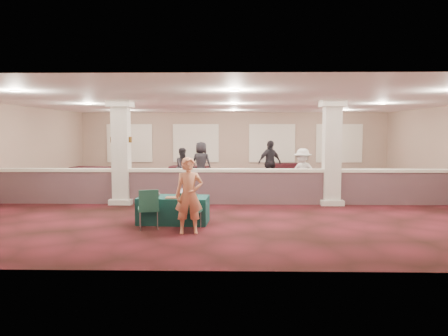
{
  "coord_description": "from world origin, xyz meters",
  "views": [
    {
      "loc": [
        -0.02,
        -14.95,
        2.3
      ],
      "look_at": [
        -0.3,
        -2.0,
        1.17
      ],
      "focal_mm": 35.0,
      "sensor_mm": 36.0,
      "label": 1
    }
  ],
  "objects_px": {
    "conf_chair_side": "(149,206)",
    "far_table_back_left": "(90,174)",
    "attendee_c": "(270,163)",
    "far_table_front_left": "(87,183)",
    "woman": "(189,195)",
    "attendee_b": "(303,173)",
    "conf_chair_main": "(190,208)",
    "near_table": "(173,210)",
    "far_table_front_center": "(282,184)",
    "attendee_d": "(201,163)",
    "far_table_back_center": "(189,174)",
    "far_table_back_right": "(290,170)",
    "attendee_a": "(183,167)",
    "far_table_front_right": "(338,183)"
  },
  "relations": [
    {
      "from": "conf_chair_main",
      "to": "far_table_front_right",
      "type": "xyz_separation_m",
      "value": [
        4.82,
        5.95,
        -0.15
      ]
    },
    {
      "from": "attendee_c",
      "to": "far_table_front_left",
      "type": "bearing_deg",
      "value": 170.68
    },
    {
      "from": "far_table_front_center",
      "to": "far_table_back_left",
      "type": "bearing_deg",
      "value": 153.94
    },
    {
      "from": "near_table",
      "to": "woman",
      "type": "relative_size",
      "value": 1.0
    },
    {
      "from": "far_table_back_center",
      "to": "near_table",
      "type": "bearing_deg",
      "value": -86.73
    },
    {
      "from": "far_table_front_left",
      "to": "far_table_back_center",
      "type": "relative_size",
      "value": 1.03
    },
    {
      "from": "far_table_front_right",
      "to": "attendee_a",
      "type": "height_order",
      "value": "attendee_a"
    },
    {
      "from": "attendee_d",
      "to": "conf_chair_main",
      "type": "bearing_deg",
      "value": 112.91
    },
    {
      "from": "far_table_back_left",
      "to": "attendee_d",
      "type": "relative_size",
      "value": 0.9
    },
    {
      "from": "far_table_front_left",
      "to": "attendee_c",
      "type": "height_order",
      "value": "attendee_c"
    },
    {
      "from": "far_table_back_right",
      "to": "attendee_d",
      "type": "bearing_deg",
      "value": -144.24
    },
    {
      "from": "far_table_front_left",
      "to": "attendee_d",
      "type": "height_order",
      "value": "attendee_d"
    },
    {
      "from": "conf_chair_main",
      "to": "near_table",
      "type": "bearing_deg",
      "value": 136.5
    },
    {
      "from": "far_table_front_center",
      "to": "far_table_back_right",
      "type": "xyz_separation_m",
      "value": [
        1.1,
        6.2,
        -0.07
      ]
    },
    {
      "from": "conf_chair_main",
      "to": "far_table_front_center",
      "type": "xyz_separation_m",
      "value": [
        2.7,
        5.33,
        -0.11
      ]
    },
    {
      "from": "woman",
      "to": "attendee_b",
      "type": "bearing_deg",
      "value": 50.05
    },
    {
      "from": "near_table",
      "to": "attendee_a",
      "type": "xyz_separation_m",
      "value": [
        -0.54,
        6.91,
        0.46
      ]
    },
    {
      "from": "conf_chair_main",
      "to": "attendee_b",
      "type": "relative_size",
      "value": 0.52
    },
    {
      "from": "conf_chair_side",
      "to": "far_table_back_left",
      "type": "height_order",
      "value": "conf_chair_side"
    },
    {
      "from": "far_table_front_right",
      "to": "far_table_back_right",
      "type": "relative_size",
      "value": 1.07
    },
    {
      "from": "attendee_a",
      "to": "attendee_d",
      "type": "bearing_deg",
      "value": 12.83
    },
    {
      "from": "woman",
      "to": "far_table_front_right",
      "type": "bearing_deg",
      "value": 44.69
    },
    {
      "from": "attendee_a",
      "to": "woman",
      "type": "bearing_deg",
      "value": -123.83
    },
    {
      "from": "conf_chair_side",
      "to": "attendee_c",
      "type": "distance_m",
      "value": 8.99
    },
    {
      "from": "near_table",
      "to": "conf_chair_main",
      "type": "relative_size",
      "value": 1.98
    },
    {
      "from": "far_table_front_left",
      "to": "far_table_front_right",
      "type": "relative_size",
      "value": 1.0
    },
    {
      "from": "far_table_front_center",
      "to": "attendee_d",
      "type": "distance_m",
      "value": 4.46
    },
    {
      "from": "attendee_d",
      "to": "far_table_back_left",
      "type": "bearing_deg",
      "value": 11.87
    },
    {
      "from": "far_table_back_left",
      "to": "attendee_b",
      "type": "xyz_separation_m",
      "value": [
        8.76,
        -4.25,
        0.5
      ]
    },
    {
      "from": "near_table",
      "to": "far_table_front_center",
      "type": "height_order",
      "value": "far_table_front_center"
    },
    {
      "from": "far_table_back_center",
      "to": "attendee_a",
      "type": "bearing_deg",
      "value": -91.38
    },
    {
      "from": "far_table_back_left",
      "to": "attendee_d",
      "type": "distance_m",
      "value": 5.1
    },
    {
      "from": "woman",
      "to": "attendee_b",
      "type": "xyz_separation_m",
      "value": [
        3.36,
        5.39,
        -0.02
      ]
    },
    {
      "from": "far_table_front_right",
      "to": "attendee_d",
      "type": "relative_size",
      "value": 0.97
    },
    {
      "from": "far_table_front_right",
      "to": "attendee_a",
      "type": "distance_m",
      "value": 6.1
    },
    {
      "from": "conf_chair_main",
      "to": "attendee_a",
      "type": "bearing_deg",
      "value": 110.3
    },
    {
      "from": "attendee_c",
      "to": "far_table_front_right",
      "type": "bearing_deg",
      "value": -74.87
    },
    {
      "from": "far_table_front_left",
      "to": "attendee_c",
      "type": "xyz_separation_m",
      "value": [
        6.87,
        2.5,
        0.58
      ]
    },
    {
      "from": "far_table_front_center",
      "to": "far_table_front_right",
      "type": "relative_size",
      "value": 1.13
    },
    {
      "from": "conf_chair_main",
      "to": "woman",
      "type": "bearing_deg",
      "value": -74.5
    },
    {
      "from": "attendee_b",
      "to": "conf_chair_main",
      "type": "bearing_deg",
      "value": -95.88
    },
    {
      "from": "far_table_back_center",
      "to": "attendee_a",
      "type": "distance_m",
      "value": 1.91
    },
    {
      "from": "attendee_b",
      "to": "far_table_front_right",
      "type": "bearing_deg",
      "value": 60.36
    },
    {
      "from": "far_table_front_right",
      "to": "attendee_d",
      "type": "height_order",
      "value": "attendee_d"
    },
    {
      "from": "far_table_front_right",
      "to": "far_table_back_right",
      "type": "distance_m",
      "value": 5.68
    },
    {
      "from": "far_table_front_center",
      "to": "far_table_back_right",
      "type": "bearing_deg",
      "value": 79.98
    },
    {
      "from": "far_table_back_right",
      "to": "attendee_a",
      "type": "height_order",
      "value": "attendee_a"
    },
    {
      "from": "far_table_front_center",
      "to": "attendee_d",
      "type": "xyz_separation_m",
      "value": [
        -3.07,
        3.2,
        0.5
      ]
    },
    {
      "from": "far_table_back_left",
      "to": "attendee_c",
      "type": "bearing_deg",
      "value": -7.19
    },
    {
      "from": "conf_chair_main",
      "to": "far_table_front_left",
      "type": "xyz_separation_m",
      "value": [
        -4.35,
        5.79,
        -0.15
      ]
    }
  ]
}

